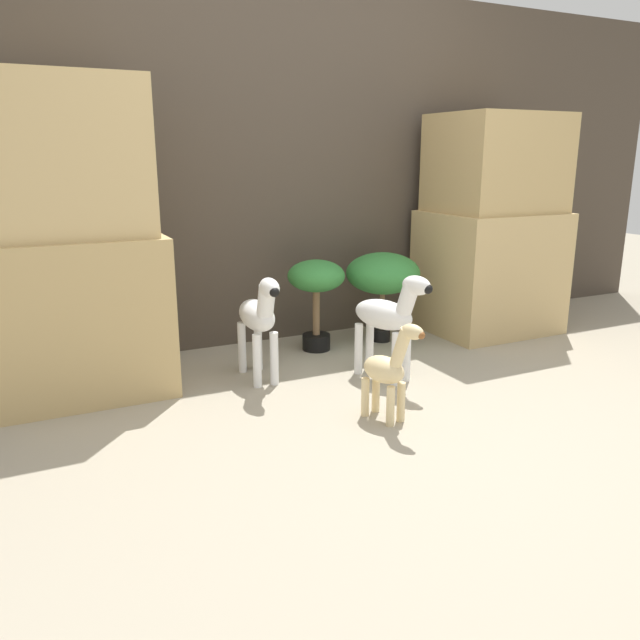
# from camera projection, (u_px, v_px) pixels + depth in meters

# --- Properties ---
(ground_plane) EXTENTS (14.00, 14.00, 0.00)m
(ground_plane) POSITION_uv_depth(u_px,v_px,m) (423.00, 424.00, 2.84)
(ground_plane) COLOR #9E937F
(wall_back) EXTENTS (6.40, 0.08, 2.20)m
(wall_back) POSITION_uv_depth(u_px,v_px,m) (284.00, 169.00, 3.96)
(wall_back) COLOR #473D33
(wall_back) RESTS_ON ground_plane
(rock_pillar_left) EXTENTS (0.84, 0.70, 1.55)m
(rock_pillar_left) POSITION_uv_depth(u_px,v_px,m) (73.00, 250.00, 3.09)
(rock_pillar_left) COLOR tan
(rock_pillar_left) RESTS_ON ground_plane
(rock_pillar_right) EXTENTS (0.84, 0.70, 1.45)m
(rock_pillar_right) POSITION_uv_depth(u_px,v_px,m) (492.00, 230.00, 4.22)
(rock_pillar_right) COLOR tan
(rock_pillar_right) RESTS_ON ground_plane
(zebra_right) EXTENTS (0.28, 0.49, 0.60)m
(zebra_right) POSITION_uv_depth(u_px,v_px,m) (389.00, 316.00, 3.33)
(zebra_right) COLOR white
(zebra_right) RESTS_ON ground_plane
(zebra_left) EXTENTS (0.17, 0.49, 0.60)m
(zebra_left) POSITION_uv_depth(u_px,v_px,m) (259.00, 317.00, 3.31)
(zebra_left) COLOR white
(zebra_left) RESTS_ON ground_plane
(giraffe_figurine) EXTENTS (0.19, 0.33, 0.49)m
(giraffe_figurine) POSITION_uv_depth(u_px,v_px,m) (388.00, 370.00, 2.82)
(giraffe_figurine) COLOR beige
(giraffe_figurine) RESTS_ON ground_plane
(potted_palm_front) EXTENTS (0.35, 0.35, 0.57)m
(potted_palm_front) POSITION_uv_depth(u_px,v_px,m) (316.00, 284.00, 3.82)
(potted_palm_front) COLOR black
(potted_palm_front) RESTS_ON ground_plane
(potted_palm_back) EXTENTS (0.48, 0.48, 0.58)m
(potted_palm_back) POSITION_uv_depth(u_px,v_px,m) (383.00, 275.00, 4.00)
(potted_palm_back) COLOR black
(potted_palm_back) RESTS_ON ground_plane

